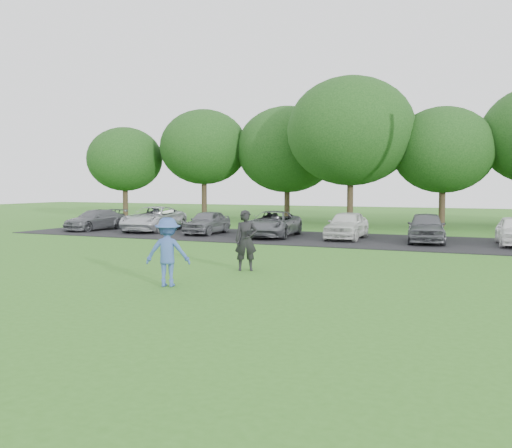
{
  "coord_description": "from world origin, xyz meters",
  "views": [
    {
      "loc": [
        6.46,
        -11.07,
        2.41
      ],
      "look_at": [
        0.0,
        3.5,
        1.3
      ],
      "focal_mm": 40.0,
      "sensor_mm": 36.0,
      "label": 1
    }
  ],
  "objects": [
    {
      "name": "tree_row",
      "position": [
        1.51,
        22.76,
        4.91
      ],
      "size": [
        42.39,
        9.85,
        8.64
      ],
      "color": "#38281C",
      "rests_on": "ground"
    },
    {
      "name": "frisbee_player",
      "position": [
        -0.88,
        0.32,
        0.82
      ],
      "size": [
        1.2,
        0.94,
        1.83
      ],
      "color": "#38569F",
      "rests_on": "ground"
    },
    {
      "name": "ground",
      "position": [
        0.0,
        0.0,
        0.0
      ],
      "size": [
        100.0,
        100.0,
        0.0
      ],
      "primitive_type": "plane",
      "color": "#346D1F",
      "rests_on": "ground"
    },
    {
      "name": "parked_cars",
      "position": [
        0.13,
        13.03,
        0.62
      ],
      "size": [
        28.83,
        5.4,
        1.25
      ],
      "color": "#595B60",
      "rests_on": "parking_lot"
    },
    {
      "name": "camera_bystander",
      "position": [
        -0.21,
        3.29,
        0.85
      ],
      "size": [
        0.74,
        0.65,
        1.7
      ],
      "color": "black",
      "rests_on": "ground"
    },
    {
      "name": "parking_lot",
      "position": [
        0.0,
        13.0,
        0.01
      ],
      "size": [
        32.0,
        6.5,
        0.03
      ],
      "primitive_type": "cube",
      "color": "black",
      "rests_on": "ground"
    }
  ]
}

